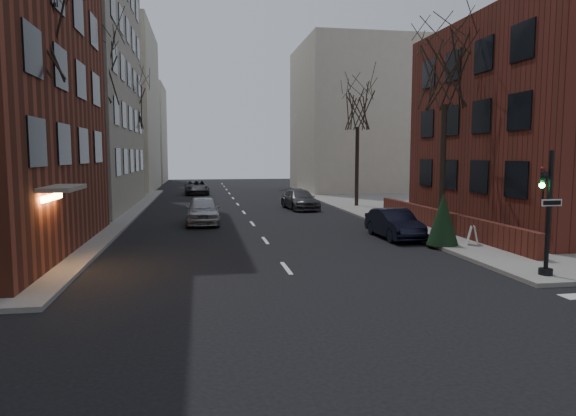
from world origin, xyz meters
The scene contains 19 objects.
building_right_brick centered at (16.50, 19.00, 5.50)m, with size 12.00×14.00×11.00m, color #5A221A.
low_wall_right centered at (9.30, 19.00, 0.65)m, with size 0.35×16.00×1.00m, color #5A221A.
building_distant_la centered at (-15.00, 55.00, 9.00)m, with size 14.00×16.00×18.00m, color beige.
building_distant_ra centered at (15.00, 50.00, 8.00)m, with size 14.00×14.00×16.00m, color beige.
building_distant_lb centered at (-13.00, 72.00, 7.00)m, with size 10.00×12.00×14.00m, color beige.
traffic_signal centered at (7.94, 8.99, 1.91)m, with size 0.76×0.44×4.00m.
tree_left_a centered at (-8.80, 14.00, 8.47)m, with size 4.18×4.18×10.26m.
tree_left_b centered at (-8.80, 26.00, 8.91)m, with size 4.40×4.40×10.80m.
tree_left_c centered at (-8.80, 40.00, 8.03)m, with size 3.96×3.96×9.72m.
tree_right_a centered at (8.80, 18.00, 8.03)m, with size 3.96×3.96×9.72m.
tree_right_b centered at (8.80, 32.00, 7.59)m, with size 3.74×3.74×9.18m.
streetlamp_near centered at (-8.20, 22.00, 4.24)m, with size 0.36×0.36×6.28m.
streetlamp_far centered at (-8.20, 42.00, 4.24)m, with size 0.36×0.36×6.28m.
parked_sedan centered at (6.20, 17.58, 0.71)m, with size 1.50×4.29×1.41m, color black.
car_lane_silver centered at (-2.85, 24.34, 0.80)m, with size 1.89×4.70×1.60m, color #A2A2A7.
car_lane_gray centered at (4.27, 31.36, 0.71)m, with size 2.00×4.92×1.43m, color #3F3E43.
car_lane_far centered at (-3.35, 47.20, 0.71)m, with size 2.36×5.12×1.42m, color #3C3C40.
sandwich_board centered at (8.60, 14.61, 0.56)m, with size 0.36×0.50×0.81m, color silver.
evergreen_shrub centered at (7.30, 14.80, 1.27)m, with size 1.35×1.35×2.25m, color #163317.
Camera 1 is at (-2.95, -5.63, 4.01)m, focal length 32.00 mm.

